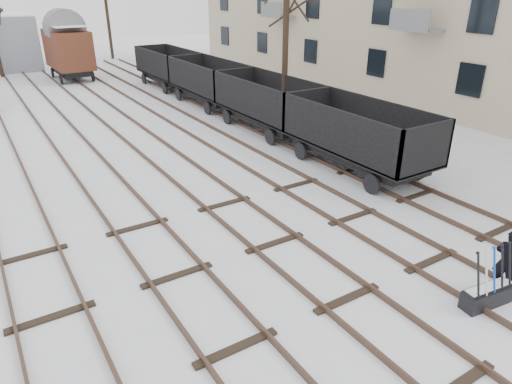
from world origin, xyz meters
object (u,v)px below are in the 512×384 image
at_px(ground_frame, 487,294).
at_px(freight_wagon_a, 357,145).
at_px(box_van_wagon, 68,48).
at_px(worker, 508,262).

height_order(ground_frame, freight_wagon_a, freight_wagon_a).
distance_m(freight_wagon_a, box_van_wagon, 26.53).
bearing_deg(box_van_wagon, ground_frame, -88.83).
bearing_deg(worker, freight_wagon_a, -34.43).
height_order(worker, box_van_wagon, box_van_wagon).
bearing_deg(box_van_wagon, freight_wagon_a, -80.47).
relative_size(worker, freight_wagon_a, 0.26).
relative_size(worker, box_van_wagon, 0.31).
height_order(worker, freight_wagon_a, freight_wagon_a).
distance_m(ground_frame, freight_wagon_a, 8.65).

